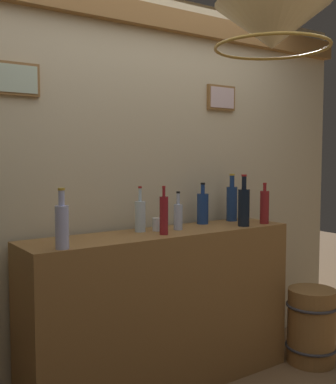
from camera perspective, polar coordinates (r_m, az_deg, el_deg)
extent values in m
cube|color=beige|center=(3.15, -3.51, 0.67)|extent=(3.72, 0.08, 2.52)
cube|color=olive|center=(3.22, -3.02, 20.52)|extent=(3.72, 0.10, 0.14)
cube|color=olive|center=(2.79, -17.90, 12.85)|extent=(0.26, 0.03, 0.18)
cube|color=beige|center=(2.77, -17.80, 12.90)|extent=(0.23, 0.01, 0.15)
cube|color=olive|center=(3.52, 6.39, 11.22)|extent=(0.25, 0.03, 0.18)
cube|color=beige|center=(3.51, 6.57, 11.25)|extent=(0.22, 0.01, 0.15)
cube|color=olive|center=(3.06, -0.55, -14.03)|extent=(1.79, 0.41, 0.99)
cylinder|color=black|center=(3.19, 9.12, -1.89)|extent=(0.08, 0.08, 0.25)
cylinder|color=black|center=(3.18, 9.16, 1.10)|extent=(0.03, 0.03, 0.09)
cylinder|color=maroon|center=(3.17, 9.17, 1.99)|extent=(0.04, 0.04, 0.01)
cylinder|color=#AFBDD9|center=(3.00, 1.23, -3.05)|extent=(0.06, 0.06, 0.16)
cylinder|color=#AFBDD9|center=(2.99, 1.23, -0.84)|extent=(0.02, 0.02, 0.07)
cylinder|color=black|center=(2.99, 1.23, -0.04)|extent=(0.02, 0.02, 0.01)
cylinder|color=silver|center=(2.93, -3.38, -2.98)|extent=(0.07, 0.07, 0.19)
cylinder|color=silver|center=(2.91, -3.39, -0.34)|extent=(0.02, 0.02, 0.08)
cylinder|color=maroon|center=(2.91, -3.40, 0.58)|extent=(0.02, 0.02, 0.01)
cylinder|color=navy|center=(3.44, 7.70, -1.43)|extent=(0.08, 0.08, 0.25)
cylinder|color=navy|center=(3.42, 7.73, 1.30)|extent=(0.03, 0.03, 0.08)
cylinder|color=#B7932D|center=(3.42, 7.74, 2.09)|extent=(0.04, 0.04, 0.01)
cylinder|color=#B1B7E4|center=(2.45, -12.67, -4.18)|extent=(0.07, 0.07, 0.22)
cylinder|color=#B1B7E4|center=(2.43, -12.73, -0.71)|extent=(0.03, 0.03, 0.08)
cylinder|color=#B7932D|center=(2.42, -12.74, 0.35)|extent=(0.04, 0.04, 0.01)
cylinder|color=maroon|center=(3.33, 11.56, -1.82)|extent=(0.06, 0.06, 0.23)
cylinder|color=maroon|center=(3.32, 11.59, 0.51)|extent=(0.02, 0.02, 0.04)
cylinder|color=maroon|center=(3.32, 11.60, 0.99)|extent=(0.03, 0.03, 0.01)
cylinder|color=navy|center=(3.27, 4.20, -2.03)|extent=(0.08, 0.08, 0.21)
cylinder|color=navy|center=(3.25, 4.22, 0.36)|extent=(0.03, 0.03, 0.06)
cylinder|color=black|center=(3.25, 4.22, 1.02)|extent=(0.03, 0.03, 0.01)
cylinder|color=maroon|center=(2.82, -0.51, -2.87)|extent=(0.05, 0.05, 0.23)
cylinder|color=maroon|center=(2.80, -0.51, -0.03)|extent=(0.02, 0.02, 0.05)
cylinder|color=maroon|center=(2.80, -0.51, 0.61)|extent=(0.02, 0.02, 0.01)
cylinder|color=silver|center=(2.96, -1.32, -3.93)|extent=(0.06, 0.06, 0.08)
cone|color=beige|center=(2.55, 12.45, 18.92)|extent=(0.58, 0.58, 0.22)
torus|color=#AD8433|center=(2.52, 12.41, 16.64)|extent=(0.58, 0.58, 0.02)
cylinder|color=olive|center=(3.61, 16.91, -15.18)|extent=(0.33, 0.33, 0.53)
torus|color=#333338|center=(3.57, 16.97, -12.94)|extent=(0.36, 0.36, 0.02)
torus|color=#333338|center=(3.67, 16.86, -17.36)|extent=(0.36, 0.36, 0.02)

